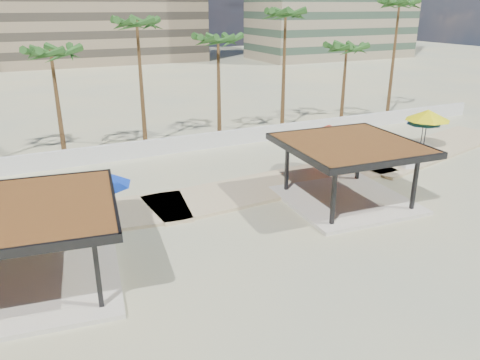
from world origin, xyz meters
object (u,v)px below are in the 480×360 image
(pavilion_central, at_px, (348,167))
(lounger_b, at_px, (369,158))
(lounger_a, at_px, (46,205))
(umbrella_c, at_px, (329,131))
(pavilion_west, at_px, (28,240))
(lounger_c, at_px, (402,161))
(lounger_d, at_px, (370,151))

(pavilion_central, relative_size, lounger_b, 3.22)
(lounger_a, bearing_deg, umbrella_c, -83.60)
(pavilion_west, bearing_deg, lounger_b, 24.06)
(lounger_c, bearing_deg, umbrella_c, 89.64)
(umbrella_c, xyz_separation_m, lounger_d, (4.74, 1.36, -2.35))
(pavilion_west, distance_m, lounger_c, 23.64)
(pavilion_central, height_order, umbrella_c, pavilion_central)
(umbrella_c, relative_size, lounger_b, 1.93)
(lounger_c, bearing_deg, lounger_a, 98.06)
(pavilion_central, xyz_separation_m, umbrella_c, (1.99, 4.61, 0.67))
(lounger_a, relative_size, lounger_d, 1.23)
(lounger_a, height_order, lounger_c, lounger_a)
(lounger_b, bearing_deg, umbrella_c, 118.59)
(lounger_b, distance_m, lounger_d, 1.61)
(lounger_c, bearing_deg, pavilion_west, 116.12)
(lounger_a, height_order, lounger_b, lounger_a)
(umbrella_c, height_order, lounger_a, umbrella_c)
(lounger_a, distance_m, lounger_b, 20.62)
(pavilion_central, xyz_separation_m, lounger_d, (6.73, 5.97, -1.68))
(pavilion_west, xyz_separation_m, lounger_c, (23.09, 4.78, -1.61))
(pavilion_west, xyz_separation_m, lounger_b, (21.57, 6.33, -1.62))
(umbrella_c, bearing_deg, lounger_d, 16.06)
(pavilion_central, bearing_deg, lounger_c, 28.06)
(pavilion_west, height_order, lounger_c, pavilion_west)
(lounger_c, bearing_deg, pavilion_central, 128.77)
(pavilion_central, height_order, lounger_d, pavilion_central)
(pavilion_central, bearing_deg, pavilion_west, -170.77)
(lounger_a, bearing_deg, lounger_c, -86.24)
(lounger_b, bearing_deg, pavilion_central, 156.10)
(pavilion_west, bearing_deg, lounger_d, 26.06)
(pavilion_central, height_order, lounger_c, pavilion_central)
(lounger_d, bearing_deg, lounger_b, 138.93)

